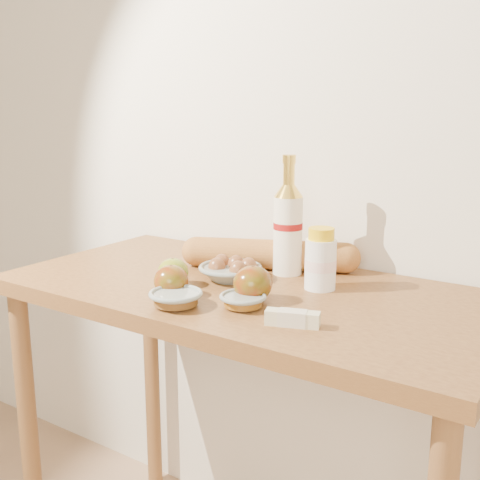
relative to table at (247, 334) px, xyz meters
name	(u,v)px	position (x,y,z in m)	size (l,w,h in m)	color
back_wall	(313,115)	(0.00, 0.33, 0.52)	(3.50, 0.02, 2.60)	silver
table	(247,334)	(0.00, 0.00, 0.00)	(1.20, 0.60, 0.90)	brown
bourbon_bottle	(288,226)	(0.03, 0.15, 0.25)	(0.09, 0.09, 0.31)	white
cream_bottle	(321,261)	(0.16, 0.08, 0.19)	(0.09, 0.09, 0.15)	white
egg_bowl	(231,270)	(-0.06, 0.03, 0.15)	(0.18, 0.18, 0.06)	gray
baguette	(269,254)	(-0.03, 0.16, 0.16)	(0.47, 0.26, 0.08)	#C17E3B
apple_yellowgreen	(173,272)	(-0.15, -0.10, 0.16)	(0.10, 0.10, 0.07)	#A28D20
apple_redgreen_front	(171,281)	(-0.10, -0.16, 0.16)	(0.10, 0.10, 0.07)	#93080C
apple_redgreen_right	(253,284)	(0.07, -0.09, 0.16)	(0.11, 0.11, 0.08)	#8D0708
sugar_bowl	(176,298)	(-0.05, -0.21, 0.14)	(0.12, 0.12, 0.03)	gray
syrup_bowl	(243,300)	(0.08, -0.14, 0.14)	(0.13, 0.13, 0.03)	gray
butter_stick	(292,318)	(0.22, -0.17, 0.14)	(0.11, 0.06, 0.03)	beige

